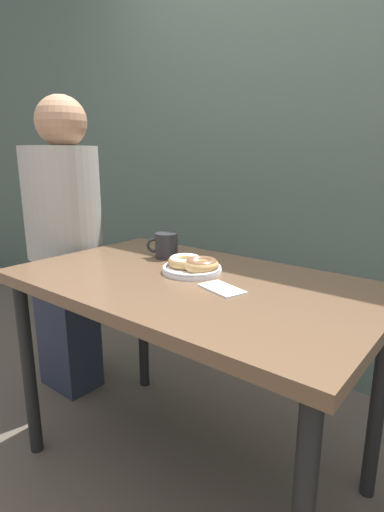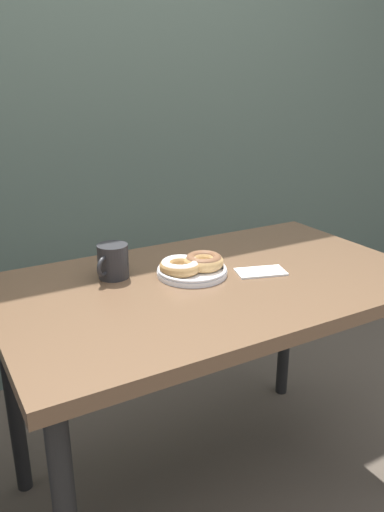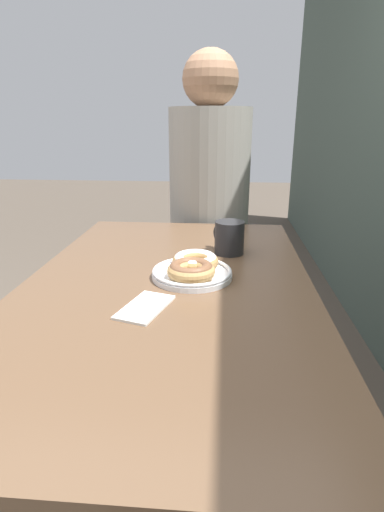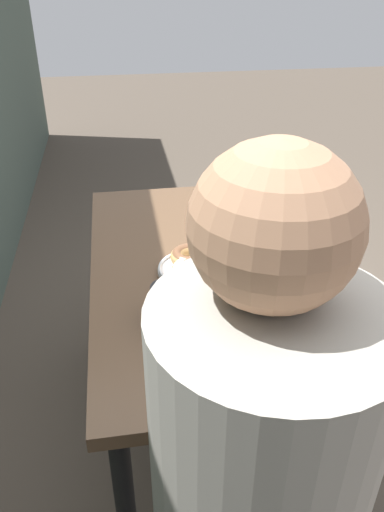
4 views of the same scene
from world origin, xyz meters
TOP-DOWN VIEW (x-y plane):
  - wall_back at (0.00, 1.12)m, footprint 8.00×0.05m
  - dining_table at (0.00, 0.16)m, footprint 1.24×0.74m
  - donut_plate at (-0.04, 0.22)m, footprint 0.22×0.21m
  - coffee_mug at (-0.25, 0.32)m, footprint 0.11×0.10m
  - napkin at (0.15, 0.13)m, footprint 0.17×0.12m

SIDE VIEW (x-z plane):
  - dining_table at x=0.00m, z-range 0.30..1.07m
  - napkin at x=0.15m, z-range 0.77..0.78m
  - donut_plate at x=-0.04m, z-range 0.77..0.83m
  - coffee_mug at x=-0.25m, z-range 0.77..0.87m
  - wall_back at x=0.00m, z-range 0.00..2.60m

